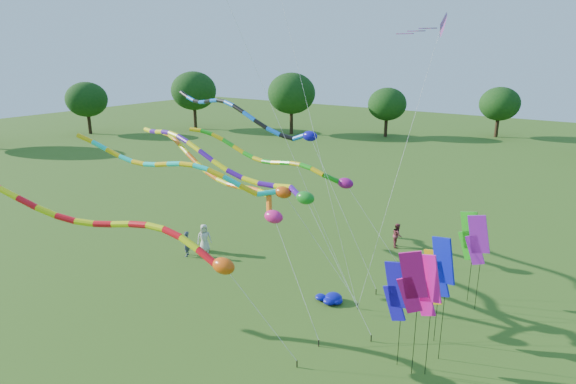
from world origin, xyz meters
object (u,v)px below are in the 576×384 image
Objects in this scene: tube_kite_orange at (223,177)px; person_a at (204,238)px; tube_kite_red at (123,229)px; person_b at (186,244)px; person_c at (397,235)px; blue_nylon_heap at (332,298)px.

tube_kite_orange reaches higher than person_a.
person_b is (-3.44, 6.66, -3.78)m from tube_kite_red.
tube_kite_red is at bearing -8.10° from person_b.
person_a is 1.15m from person_b.
person_a reaches higher than person_c.
blue_nylon_heap is (6.44, 6.80, -4.33)m from tube_kite_red.
tube_kite_orange is 11.85m from person_c.
person_a is (-2.99, 7.72, -3.67)m from tube_kite_red.
tube_kite_red is 8.39m from person_b.
person_b is at bearing -163.75° from person_a.
tube_kite_orange is 5.72m from person_a.
tube_kite_red is 1.02× the size of tube_kite_orange.
tube_kite_orange is at bearing 77.34° from tube_kite_red.
tube_kite_orange is at bearing -75.55° from person_a.
person_b reaches higher than blue_nylon_heap.
blue_nylon_heap is 1.02× the size of person_c.
tube_kite_red reaches higher than person_c.
tube_kite_orange reaches higher than tube_kite_red.
person_b is (-9.88, -0.14, 0.56)m from blue_nylon_heap.
tube_kite_red is 9.96× the size of person_b.
person_c is (6.30, 8.85, -4.74)m from tube_kite_orange.
blue_nylon_heap is (6.37, 0.50, -5.28)m from tube_kite_orange.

